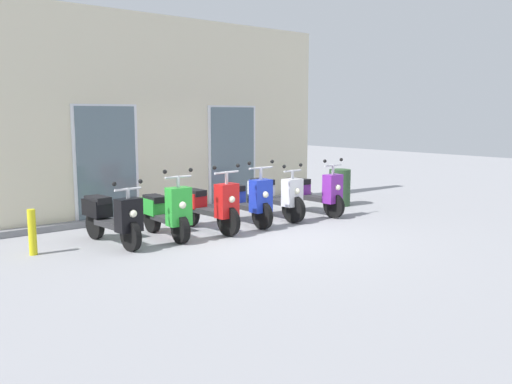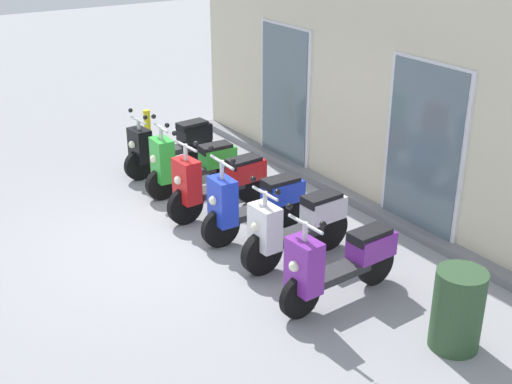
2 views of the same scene
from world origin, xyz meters
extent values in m
plane|color=#939399|center=(0.00, 0.00, 0.00)|extent=(40.00, 40.00, 0.00)
cube|color=beige|center=(0.00, 2.92, 2.05)|extent=(7.86, 0.30, 4.10)
cube|color=slate|center=(0.00, 2.67, 0.06)|extent=(7.86, 0.20, 0.12)
cube|color=silver|center=(-1.51, 2.75, 1.15)|extent=(1.32, 0.04, 2.30)
cube|color=slate|center=(-1.51, 2.73, 1.15)|extent=(1.20, 0.02, 2.22)
cube|color=silver|center=(1.51, 2.75, 1.15)|extent=(1.32, 0.04, 2.30)
cube|color=slate|center=(1.51, 2.73, 1.15)|extent=(1.20, 0.02, 2.22)
cylinder|color=black|center=(-2.18, 0.43, 0.24)|extent=(0.14, 0.50, 0.49)
cylinder|color=black|center=(-2.28, 1.58, 0.24)|extent=(0.14, 0.50, 0.49)
cube|color=#2D2D30|center=(-2.23, 1.01, 0.34)|extent=(0.32, 0.73, 0.09)
cube|color=black|center=(-2.18, 0.47, 0.56)|extent=(0.40, 0.27, 0.52)
sphere|color=#F2EFCC|center=(-2.17, 0.34, 0.60)|extent=(0.12, 0.12, 0.12)
cube|color=black|center=(-2.27, 1.48, 0.56)|extent=(0.34, 0.54, 0.28)
cube|color=black|center=(-2.26, 1.44, 0.70)|extent=(0.30, 0.50, 0.11)
cylinder|color=silver|center=(-2.18, 0.47, 0.90)|extent=(0.06, 0.06, 0.18)
cylinder|color=silver|center=(-2.18, 0.47, 0.97)|extent=(0.46, 0.08, 0.04)
sphere|color=black|center=(-1.95, 0.49, 1.07)|extent=(0.07, 0.07, 0.07)
sphere|color=black|center=(-2.41, 0.45, 1.07)|extent=(0.07, 0.07, 0.07)
cylinder|color=black|center=(-1.31, 0.40, 0.23)|extent=(0.14, 0.47, 0.47)
cylinder|color=black|center=(-1.27, 1.44, 0.23)|extent=(0.14, 0.47, 0.47)
cube|color=#2D2D30|center=(-1.29, 0.92, 0.33)|extent=(0.29, 0.65, 0.09)
cube|color=green|center=(-1.31, 0.44, 0.61)|extent=(0.39, 0.25, 0.63)
sphere|color=#F2EFCC|center=(-1.31, 0.31, 0.65)|extent=(0.12, 0.12, 0.12)
cube|color=green|center=(-1.27, 1.34, 0.49)|extent=(0.32, 0.53, 0.28)
cube|color=black|center=(-1.27, 1.30, 0.63)|extent=(0.28, 0.49, 0.11)
cylinder|color=silver|center=(-1.31, 0.44, 1.01)|extent=(0.06, 0.06, 0.21)
cylinder|color=silver|center=(-1.31, 0.44, 1.10)|extent=(0.47, 0.05, 0.04)
sphere|color=black|center=(-1.07, 0.43, 1.20)|extent=(0.07, 0.07, 0.07)
sphere|color=black|center=(-1.54, 0.45, 1.20)|extent=(0.07, 0.07, 0.07)
cylinder|color=black|center=(-0.39, 0.31, 0.27)|extent=(0.13, 0.54, 0.53)
cylinder|color=black|center=(-0.48, 1.44, 0.27)|extent=(0.13, 0.54, 0.53)
cube|color=#2D2D30|center=(-0.43, 0.88, 0.37)|extent=(0.31, 0.72, 0.09)
cube|color=red|center=(-0.39, 0.35, 0.62)|extent=(0.40, 0.27, 0.59)
sphere|color=#F2EFCC|center=(-0.38, 0.22, 0.66)|extent=(0.12, 0.12, 0.12)
cube|color=red|center=(-0.47, 1.34, 0.53)|extent=(0.34, 0.54, 0.28)
cube|color=black|center=(-0.47, 1.30, 0.67)|extent=(0.30, 0.50, 0.11)
cylinder|color=silver|center=(-0.39, 0.35, 1.02)|extent=(0.06, 0.06, 0.24)
cylinder|color=silver|center=(-0.39, 0.35, 1.12)|extent=(0.53, 0.08, 0.04)
sphere|color=black|center=(-0.13, 0.37, 1.22)|extent=(0.07, 0.07, 0.07)
sphere|color=black|center=(-0.66, 0.33, 1.22)|extent=(0.07, 0.07, 0.07)
cylinder|color=black|center=(0.43, 0.38, 0.26)|extent=(0.10, 0.52, 0.52)
cylinder|color=black|center=(0.45, 1.43, 0.26)|extent=(0.10, 0.52, 0.52)
cube|color=#2D2D30|center=(0.44, 0.91, 0.36)|extent=(0.27, 0.66, 0.09)
cube|color=#1E38C6|center=(0.43, 0.42, 0.62)|extent=(0.38, 0.24, 0.60)
sphere|color=#F2EFCC|center=(0.43, 0.29, 0.66)|extent=(0.12, 0.12, 0.12)
cube|color=#1E38C6|center=(0.44, 1.33, 0.54)|extent=(0.31, 0.52, 0.28)
cube|color=black|center=(0.44, 1.29, 0.68)|extent=(0.27, 0.48, 0.11)
cylinder|color=silver|center=(0.43, 0.42, 1.03)|extent=(0.06, 0.06, 0.26)
cylinder|color=silver|center=(0.43, 0.42, 1.14)|extent=(0.54, 0.04, 0.04)
sphere|color=black|center=(0.70, 0.42, 1.24)|extent=(0.07, 0.07, 0.07)
sphere|color=black|center=(0.16, 0.42, 1.24)|extent=(0.07, 0.07, 0.07)
cylinder|color=black|center=(1.28, 0.44, 0.27)|extent=(0.14, 0.54, 0.54)
cylinder|color=black|center=(1.23, 1.48, 0.27)|extent=(0.14, 0.54, 0.54)
cube|color=#2D2D30|center=(1.26, 0.96, 0.37)|extent=(0.29, 0.66, 0.09)
cube|color=white|center=(1.28, 0.48, 0.60)|extent=(0.39, 0.26, 0.53)
sphere|color=#F2EFCC|center=(1.29, 0.35, 0.64)|extent=(0.12, 0.12, 0.12)
cube|color=white|center=(1.24, 1.38, 0.59)|extent=(0.32, 0.53, 0.28)
cube|color=black|center=(1.24, 1.34, 0.73)|extent=(0.28, 0.49, 0.11)
cylinder|color=silver|center=(1.28, 0.48, 0.94)|extent=(0.06, 0.06, 0.20)
cylinder|color=silver|center=(1.28, 0.48, 1.02)|extent=(0.46, 0.06, 0.04)
sphere|color=black|center=(1.51, 0.50, 1.12)|extent=(0.07, 0.07, 0.07)
sphere|color=black|center=(1.05, 0.47, 1.12)|extent=(0.07, 0.07, 0.07)
cylinder|color=black|center=(2.25, 0.28, 0.25)|extent=(0.11, 0.51, 0.50)
cylinder|color=black|center=(2.19, 1.40, 0.25)|extent=(0.11, 0.51, 0.50)
cube|color=#2D2D30|center=(2.22, 0.84, 0.35)|extent=(0.30, 0.71, 0.09)
cube|color=purple|center=(2.25, 0.32, 0.60)|extent=(0.39, 0.26, 0.59)
sphere|color=#F2EFCC|center=(2.26, 0.19, 0.64)|extent=(0.12, 0.12, 0.12)
cube|color=purple|center=(2.20, 1.31, 0.53)|extent=(0.33, 0.54, 0.28)
cube|color=black|center=(2.20, 1.27, 0.67)|extent=(0.29, 0.49, 0.11)
cylinder|color=silver|center=(2.25, 0.32, 0.99)|extent=(0.06, 0.06, 0.23)
cylinder|color=silver|center=(2.25, 0.32, 1.08)|extent=(0.52, 0.06, 0.04)
sphere|color=black|center=(2.51, 0.34, 1.18)|extent=(0.07, 0.07, 0.07)
sphere|color=black|center=(1.99, 0.31, 1.18)|extent=(0.07, 0.07, 0.07)
cylinder|color=yellow|center=(-3.43, 1.16, 0.35)|extent=(0.12, 0.12, 0.70)
cylinder|color=#2D4C2D|center=(3.50, 1.25, 0.42)|extent=(0.49, 0.49, 0.84)
camera|label=1|loc=(-5.81, -7.11, 2.11)|focal=37.76mm
camera|label=2|loc=(7.03, -3.40, 4.09)|focal=47.13mm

